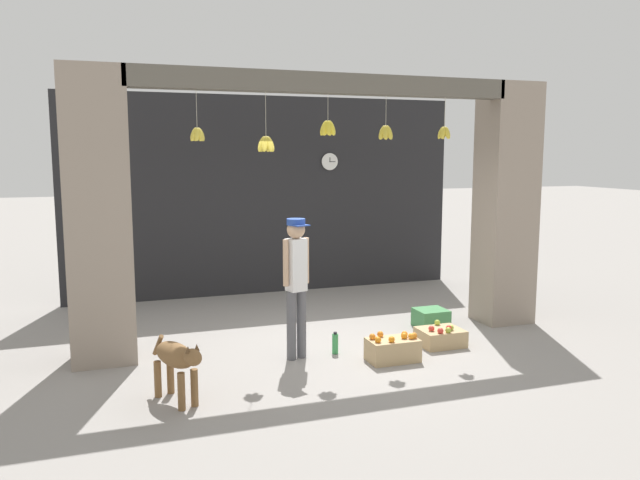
{
  "coord_description": "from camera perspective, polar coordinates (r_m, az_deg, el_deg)",
  "views": [
    {
      "loc": [
        -2.58,
        -7.03,
        2.36
      ],
      "look_at": [
        0.0,
        0.47,
        1.25
      ],
      "focal_mm": 35.0,
      "sensor_mm": 36.0,
      "label": 1
    }
  ],
  "objects": [
    {
      "name": "ground_plane",
      "position": [
        7.85,
        1.13,
        -9.57
      ],
      "size": [
        60.0,
        60.0,
        0.0
      ],
      "primitive_type": "plane",
      "color": "gray"
    },
    {
      "name": "shop_pillar_left",
      "position": [
        7.36,
        -19.61,
        1.95
      ],
      "size": [
        0.7,
        0.6,
        3.3
      ],
      "primitive_type": "cube",
      "color": "gray",
      "rests_on": "ground_plane"
    },
    {
      "name": "fruit_crate_oranges",
      "position": [
        7.28,
        6.67,
        -9.88
      ],
      "size": [
        0.57,
        0.35,
        0.33
      ],
      "color": "tan",
      "rests_on": "ground_plane"
    },
    {
      "name": "wall_clock",
      "position": [
        10.79,
        0.89,
        7.18
      ],
      "size": [
        0.31,
        0.03,
        0.31
      ],
      "color": "black"
    },
    {
      "name": "produce_box_green",
      "position": [
        8.72,
        10.1,
        -7.05
      ],
      "size": [
        0.41,
        0.38,
        0.25
      ],
      "primitive_type": "cube",
      "color": "#42844C",
      "rests_on": "ground_plane"
    },
    {
      "name": "dog",
      "position": [
        6.15,
        -12.96,
        -10.6
      ],
      "size": [
        0.47,
        0.8,
        0.63
      ],
      "rotation": [
        0.0,
        0.0,
        -1.15
      ],
      "color": "brown",
      "rests_on": "ground_plane"
    },
    {
      "name": "shop_back_wall",
      "position": [
        10.57,
        -4.82,
        4.06
      ],
      "size": [
        6.64,
        0.12,
        3.3
      ],
      "primitive_type": "cube",
      "color": "#232326",
      "rests_on": "ground_plane"
    },
    {
      "name": "shopkeeper",
      "position": [
        7.12,
        -2.19,
        -3.43
      ],
      "size": [
        0.33,
        0.29,
        1.63
      ],
      "rotation": [
        0.0,
        0.0,
        3.44
      ],
      "color": "#56565B",
      "rests_on": "ground_plane"
    },
    {
      "name": "water_bottle",
      "position": [
        7.49,
        1.4,
        -9.45
      ],
      "size": [
        0.07,
        0.07,
        0.26
      ],
      "color": "#38934C",
      "rests_on": "ground_plane"
    },
    {
      "name": "fruit_crate_apples",
      "position": [
        7.94,
        10.96,
        -8.68
      ],
      "size": [
        0.53,
        0.44,
        0.27
      ],
      "color": "tan",
      "rests_on": "ground_plane"
    },
    {
      "name": "storefront_awning",
      "position": [
        7.63,
        0.82,
        13.74
      ],
      "size": [
        4.74,
        0.3,
        0.94
      ],
      "color": "#5B564C"
    },
    {
      "name": "shop_pillar_right",
      "position": [
        9.04,
        16.61,
        3.11
      ],
      "size": [
        0.7,
        0.6,
        3.3
      ],
      "primitive_type": "cube",
      "color": "gray",
      "rests_on": "ground_plane"
    }
  ]
}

